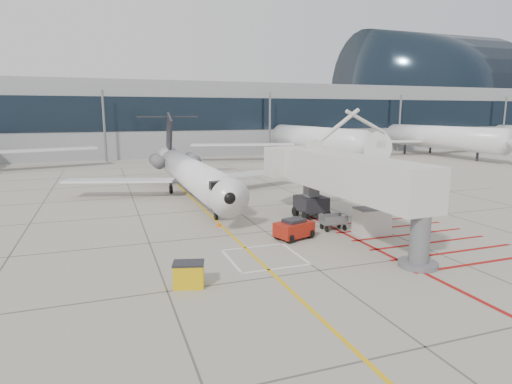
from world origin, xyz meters
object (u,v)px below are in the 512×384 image
object	(u,v)px
pushback_tug	(294,228)
spill_bin	(189,274)
regional_jet	(195,159)
jet_bridge	(354,184)

from	to	relation	value
pushback_tug	spill_bin	world-z (taller)	pushback_tug
regional_jet	pushback_tug	size ratio (longest dim) A/B	12.54
jet_bridge	spill_bin	size ratio (longest dim) A/B	12.70
pushback_tug	spill_bin	distance (m)	9.85
regional_jet	pushback_tug	xyz separation A→B (m)	(3.69, -13.87, -3.32)
jet_bridge	pushback_tug	distance (m)	4.97
regional_jet	jet_bridge	distance (m)	16.61
jet_bridge	spill_bin	xyz separation A→B (m)	(-12.04, -4.70, -3.01)
regional_jet	jet_bridge	bearing A→B (deg)	-63.26
regional_jet	spill_bin	xyz separation A→B (m)	(-4.42, -19.46, -3.41)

